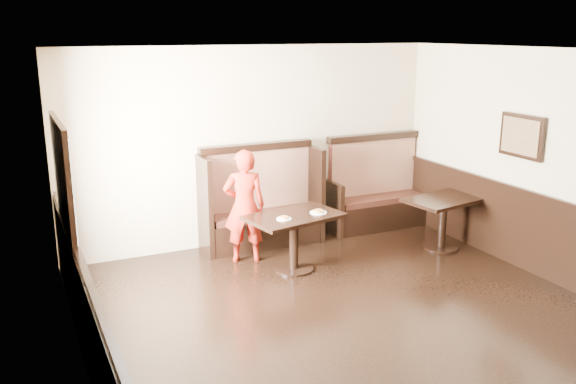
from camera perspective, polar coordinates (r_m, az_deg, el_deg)
ground at (r=6.22m, az=9.51°, el=-14.10°), size 7.00×7.00×0.00m
room_shell at (r=5.99m, az=5.88°, el=-8.01°), size 7.00×7.00×7.00m
booth_main at (r=8.71m, az=-2.59°, el=-1.55°), size 1.75×0.72×1.45m
booth_neighbor at (r=9.61m, az=8.23°, el=-0.41°), size 1.65×0.72×1.45m
table_main at (r=7.72m, az=0.56°, el=-3.38°), size 1.29×0.94×0.74m
table_neighbor at (r=8.78m, az=14.31°, el=-1.73°), size 1.16×0.86×0.74m
child at (r=8.01m, az=-4.10°, el=-1.34°), size 0.64×0.51×1.52m
pizza_plate_left at (r=7.50m, az=-0.38°, el=-2.46°), size 0.19×0.19×0.03m
pizza_plate_right at (r=7.76m, az=2.86°, el=-1.86°), size 0.22×0.22×0.04m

